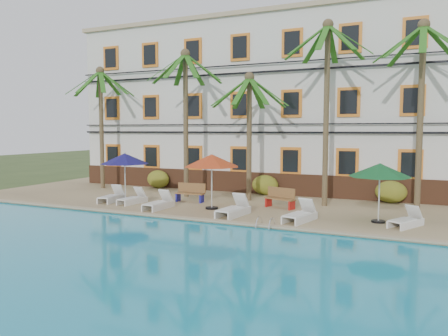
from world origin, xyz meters
The scene contains 25 objects.
ground centered at (0.00, 0.00, 0.00)m, with size 100.00×100.00×0.00m, color #384C23.
pool_deck centered at (0.00, 5.00, 0.12)m, with size 30.00×12.00×0.25m, color tan.
swimming_pool centered at (0.00, -7.00, 0.10)m, with size 26.00×12.00×0.20m, color #1896BA.
pool_coping centered at (0.00, -0.90, 0.28)m, with size 30.00×0.35×0.06m, color tan.
hotel_building centered at (0.00, 9.98, 5.37)m, with size 25.40×6.44×10.22m.
palm_a centered at (-9.94, 5.19, 5.02)m, with size 4.06×4.06×7.41m.
palm_b centered at (-3.52, 4.28, 5.27)m, with size 4.06×4.06×7.83m.
palm_c centered at (0.00, 4.54, 4.47)m, with size 4.06×4.06×6.47m.
palm_d centered at (3.86, 4.50, 5.74)m, with size 4.06×4.06×8.66m.
palm_e centered at (7.88, 4.53, 5.52)m, with size 4.06×4.06×8.27m.
shrub_left centered at (-6.80, 6.60, 0.80)m, with size 1.50×0.90×1.10m, color #2E5819.
shrub_mid centered at (0.17, 6.60, 0.80)m, with size 1.50×0.90×1.10m, color #2E5819.
shrub_right centered at (6.68, 6.60, 0.80)m, with size 1.50×0.90×1.10m, color #2E5819.
umbrella_blue centered at (-5.82, 2.01, 2.36)m, with size 2.47×2.47×2.47m.
umbrella_red centered at (-0.64, 1.52, 2.44)m, with size 2.57×2.57×2.57m.
umbrella_green centered at (6.54, 1.58, 2.28)m, with size 2.38×2.38×2.38m.
lounger_a centered at (-6.07, 1.27, 0.52)m, with size 0.83×1.80×0.82m.
lounger_b centered at (-4.79, 1.23, 0.50)m, with size 0.75×1.69×0.78m.
lounger_c centered at (-2.84, 0.53, 0.52)m, with size 0.68×1.78×0.83m.
lounger_d centered at (0.91, 0.44, 0.54)m, with size 0.91×1.99×0.91m.
lounger_e centered at (3.73, 0.50, 0.53)m, with size 1.06×1.94×0.87m.
lounger_f centered at (7.55, 1.19, 0.50)m, with size 1.27×1.72×0.77m.
bench_left centered at (-2.49, 2.87, 0.72)m, with size 1.53×0.57×0.93m.
bench_right centered at (2.15, 3.08, 0.72)m, with size 1.57×0.92×0.93m.
pool_ladder centered at (2.80, -1.00, 0.25)m, with size 0.54×0.74×0.74m.
Camera 1 is at (7.97, -16.12, 3.84)m, focal length 35.00 mm.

